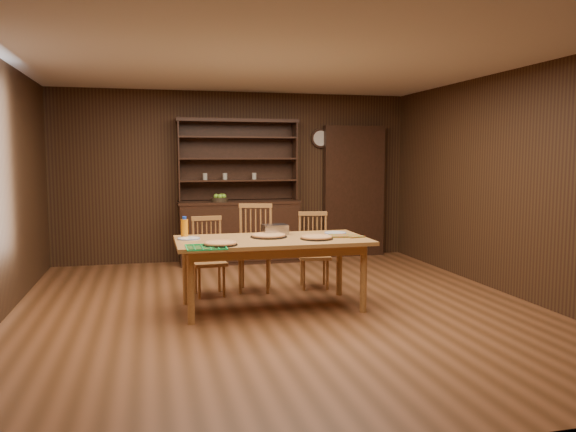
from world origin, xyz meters
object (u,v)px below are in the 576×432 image
object	(u,v)px
chair_left	(208,254)
chair_center	(255,245)
dining_table	(272,246)
juice_bottle	(185,228)
china_hutch	(239,223)
chair_right	(314,248)

from	to	relation	value
chair_left	chair_center	xyz separation A→B (m)	(0.58, 0.09, 0.07)
dining_table	chair_left	bearing A→B (deg)	126.82
chair_left	juice_bottle	xyz separation A→B (m)	(-0.30, -0.51, 0.37)
china_hutch	chair_center	distance (m)	1.84
chair_center	juice_bottle	bearing A→B (deg)	-130.35
chair_center	juice_bottle	xyz separation A→B (m)	(-0.87, -0.60, 0.30)
dining_table	juice_bottle	bearing A→B (deg)	162.32
china_hutch	juice_bottle	xyz separation A→B (m)	(-0.96, -2.44, 0.26)
chair_left	chair_center	world-z (taller)	chair_center
chair_right	chair_center	bearing A→B (deg)	-171.78
china_hutch	chair_right	bearing A→B (deg)	-70.85
dining_table	chair_left	size ratio (longest dim) A/B	2.19
chair_center	chair_right	world-z (taller)	chair_center
china_hutch	chair_right	xyz separation A→B (m)	(0.64, -1.85, -0.11)
chair_left	juice_bottle	bearing A→B (deg)	-124.57
dining_table	chair_center	distance (m)	0.90
china_hutch	chair_center	bearing A→B (deg)	-92.85
china_hutch	dining_table	world-z (taller)	china_hutch
juice_bottle	china_hutch	bearing A→B (deg)	68.43
dining_table	chair_center	xyz separation A→B (m)	(-0.02, 0.89, -0.12)
chair_right	dining_table	bearing A→B (deg)	-120.09
china_hutch	chair_right	distance (m)	1.96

